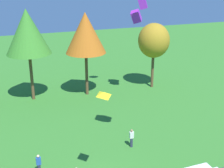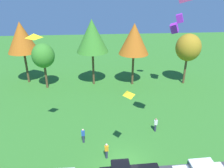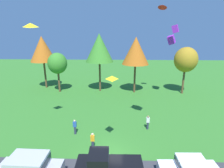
# 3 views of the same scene
# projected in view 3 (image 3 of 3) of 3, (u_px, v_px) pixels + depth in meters

# --- Properties ---
(ground_plane) EXTENTS (120.00, 120.00, 0.00)m
(ground_plane) POSITION_uv_depth(u_px,v_px,m) (108.00, 157.00, 15.72)
(ground_plane) COLOR #337528
(car_pickup_near_entrance) EXTENTS (5.04, 2.13, 2.14)m
(car_pickup_near_entrance) POSITION_uv_depth(u_px,v_px,m) (107.00, 166.00, 13.15)
(car_pickup_near_entrance) COLOR black
(car_pickup_near_entrance) RESTS_ON ground
(person_watching_sky) EXTENTS (0.36, 0.24, 1.71)m
(person_watching_sky) POSITION_uv_depth(u_px,v_px,m) (93.00, 141.00, 16.56)
(person_watching_sky) COLOR #2D334C
(person_watching_sky) RESTS_ON ground
(person_on_lawn) EXTENTS (0.36, 0.24, 1.71)m
(person_on_lawn) POSITION_uv_depth(u_px,v_px,m) (148.00, 122.00, 20.03)
(person_on_lawn) COLOR #2D334C
(person_on_lawn) RESTS_ON ground
(person_beside_suv) EXTENTS (0.36, 0.24, 1.71)m
(person_beside_suv) POSITION_uv_depth(u_px,v_px,m) (75.00, 127.00, 19.07)
(person_beside_suv) COLOR #2D334C
(person_beside_suv) RESTS_ON ground
(tree_right_of_center) EXTENTS (4.85, 4.85, 10.24)m
(tree_right_of_center) POSITION_uv_depth(u_px,v_px,m) (42.00, 49.00, 33.71)
(tree_right_of_center) COLOR brown
(tree_right_of_center) RESTS_ON ground
(tree_far_right) EXTENTS (3.49, 3.49, 7.37)m
(tree_far_right) POSITION_uv_depth(u_px,v_px,m) (57.00, 63.00, 31.79)
(tree_far_right) COLOR brown
(tree_far_right) RESTS_ON ground
(tree_left_of_center) EXTENTS (5.08, 5.08, 10.72)m
(tree_left_of_center) POSITION_uv_depth(u_px,v_px,m) (99.00, 48.00, 31.58)
(tree_left_of_center) COLOR brown
(tree_left_of_center) RESTS_ON ground
(tree_far_left) EXTENTS (4.80, 4.80, 10.14)m
(tree_far_left) POSITION_uv_depth(u_px,v_px,m) (136.00, 51.00, 30.87)
(tree_far_left) COLOR brown
(tree_far_left) RESTS_ON ground
(tree_center_back) EXTENTS (4.00, 4.00, 8.45)m
(tree_center_back) POSITION_uv_depth(u_px,v_px,m) (186.00, 60.00, 30.63)
(tree_center_back) COLOR brown
(tree_center_back) RESTS_ON ground
(kite_diamond_trailing_tail) EXTENTS (1.24, 1.05, 0.50)m
(kite_diamond_trailing_tail) POSITION_uv_depth(u_px,v_px,m) (30.00, 25.00, 16.35)
(kite_diamond_trailing_tail) COLOR yellow
(kite_box_high_right) EXTENTS (1.65, 1.36, 1.69)m
(kite_box_high_right) POSITION_uv_depth(u_px,v_px,m) (171.00, 40.00, 27.85)
(kite_box_high_right) COLOR purple
(kite_box_high_left) EXTENTS (1.33, 1.08, 1.34)m
(kite_box_high_left) POSITION_uv_depth(u_px,v_px,m) (175.00, 29.00, 25.57)
(kite_box_high_left) COLOR purple
(kite_diamond_low_drifter) EXTENTS (0.86, 1.04, 0.36)m
(kite_diamond_low_drifter) POSITION_uv_depth(u_px,v_px,m) (112.00, 77.00, 14.02)
(kite_diamond_low_drifter) COLOR yellow
(kite_delta_topmost) EXTENTS (1.86, 1.89, 0.94)m
(kite_delta_topmost) POSITION_uv_depth(u_px,v_px,m) (163.00, 6.00, 26.37)
(kite_delta_topmost) COLOR red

